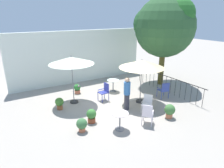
# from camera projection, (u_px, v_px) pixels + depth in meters

# --- Properties ---
(ground_plane) EXTENTS (60.00, 60.00, 0.00)m
(ground_plane) POSITION_uv_depth(u_px,v_px,m) (117.00, 105.00, 10.40)
(ground_plane) COLOR #A1978B
(villa_facade) EXTENTS (9.50, 0.30, 3.52)m
(villa_facade) POSITION_uv_depth(u_px,v_px,m) (81.00, 57.00, 13.60)
(villa_facade) COLOR white
(villa_facade) RESTS_ON ground
(terrace_railing) EXTENTS (0.03, 5.42, 1.01)m
(terrace_railing) POSITION_uv_depth(u_px,v_px,m) (166.00, 81.00, 11.91)
(terrace_railing) COLOR black
(terrace_railing) RESTS_ON ground
(shade_tree) EXTENTS (3.94, 3.76, 5.63)m
(shade_tree) POSITION_uv_depth(u_px,v_px,m) (165.00, 27.00, 12.38)
(shade_tree) COLOR brown
(shade_tree) RESTS_ON ground
(patio_umbrella_0) EXTENTS (2.29, 2.29, 2.55)m
(patio_umbrella_0) POSITION_uv_depth(u_px,v_px,m) (71.00, 61.00, 9.90)
(patio_umbrella_0) COLOR #2D2D2D
(patio_umbrella_0) RESTS_ON ground
(patio_umbrella_1) EXTENTS (2.33, 2.33, 2.37)m
(patio_umbrella_1) POSITION_uv_depth(u_px,v_px,m) (142.00, 64.00, 10.03)
(patio_umbrella_1) COLOR #2D2D2D
(patio_umbrella_1) RESTS_ON ground
(cafe_table_0) EXTENTS (0.73, 0.73, 0.72)m
(cafe_table_0) POSITION_uv_depth(u_px,v_px,m) (113.00, 83.00, 12.08)
(cafe_table_0) COLOR white
(cafe_table_0) RESTS_ON ground
(cafe_table_1) EXTENTS (0.71, 0.71, 0.75)m
(cafe_table_1) POSITION_uv_depth(u_px,v_px,m) (120.00, 118.00, 7.98)
(cafe_table_1) COLOR silver
(cafe_table_1) RESTS_ON ground
(patio_chair_0) EXTENTS (0.59, 0.59, 0.93)m
(patio_chair_0) POSITION_uv_depth(u_px,v_px,m) (164.00, 89.00, 11.05)
(patio_chair_0) COLOR #33469E
(patio_chair_0) RESTS_ON ground
(patio_chair_1) EXTENTS (0.61, 0.61, 0.86)m
(patio_chair_1) POSITION_uv_depth(u_px,v_px,m) (147.00, 102.00, 9.51)
(patio_chair_1) COLOR white
(patio_chair_1) RESTS_ON ground
(patio_chair_2) EXTENTS (0.51, 0.50, 0.97)m
(patio_chair_2) POSITION_uv_depth(u_px,v_px,m) (105.00, 91.00, 10.77)
(patio_chair_2) COLOR #363FA1
(patio_chair_2) RESTS_ON ground
(patio_chair_3) EXTENTS (0.67, 0.66, 0.97)m
(patio_chair_3) POSITION_uv_depth(u_px,v_px,m) (148.00, 113.00, 8.33)
(patio_chair_3) COLOR white
(patio_chair_3) RESTS_ON ground
(potted_plant_0) EXTENTS (0.26, 0.26, 0.44)m
(potted_plant_0) POSITION_uv_depth(u_px,v_px,m) (148.00, 102.00, 10.06)
(potted_plant_0) COLOR #BF573B
(potted_plant_0) RESTS_ON ground
(potted_plant_1) EXTENTS (0.42, 0.42, 0.62)m
(potted_plant_1) POSITION_uv_depth(u_px,v_px,m) (59.00, 103.00, 9.77)
(potted_plant_1) COLOR brown
(potted_plant_1) RESTS_ON ground
(potted_plant_2) EXTENTS (0.43, 0.43, 0.63)m
(potted_plant_2) POSITION_uv_depth(u_px,v_px,m) (91.00, 115.00, 8.57)
(potted_plant_2) COLOR brown
(potted_plant_2) RESTS_ON ground
(potted_plant_3) EXTENTS (0.44, 0.44, 0.58)m
(potted_plant_3) POSITION_uv_depth(u_px,v_px,m) (82.00, 124.00, 7.89)
(potted_plant_3) COLOR #C56C49
(potted_plant_3) RESTS_ON ground
(potted_plant_4) EXTENTS (0.40, 0.40, 0.57)m
(potted_plant_4) POSITION_uv_depth(u_px,v_px,m) (77.00, 88.00, 11.81)
(potted_plant_4) COLOR #C76A4B
(potted_plant_4) RESTS_ON ground
(potted_plant_5) EXTENTS (0.49, 0.49, 0.66)m
(potted_plant_5) POSITION_uv_depth(u_px,v_px,m) (170.00, 110.00, 8.95)
(potted_plant_5) COLOR #C9734B
(potted_plant_5) RESTS_ON ground
(standing_person) EXTENTS (0.43, 0.43, 1.65)m
(standing_person) POSITION_uv_depth(u_px,v_px,m) (127.00, 93.00, 9.62)
(standing_person) COLOR #33333D
(standing_person) RESTS_ON ground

